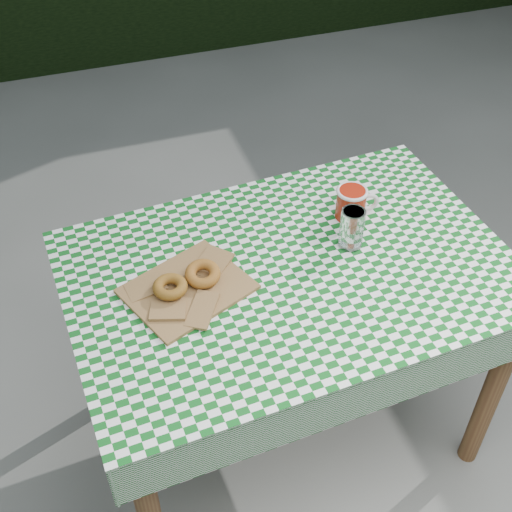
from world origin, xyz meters
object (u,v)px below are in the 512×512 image
Objects in this scene: table at (286,358)px; coffee_mug at (351,203)px; drinking_glass at (352,228)px; paper_bag at (187,288)px.

coffee_mug is (0.24, 0.15, 0.43)m from table.
paper_bag is at bearing -176.67° from drinking_glass.
paper_bag is 2.50× the size of drinking_glass.
coffee_mug is at bearing 28.51° from table.
paper_bag is 0.54m from coffee_mug.
coffee_mug is at bearing 65.94° from drinking_glass.
coffee_mug is 1.42× the size of drinking_glass.
paper_bag is 0.47m from drinking_glass.
coffee_mug is (0.52, 0.14, 0.04)m from paper_bag.
drinking_glass reaches higher than paper_bag.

